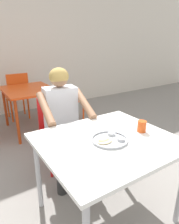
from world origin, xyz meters
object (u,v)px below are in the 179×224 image
(diner_foreground, at_px, (63,115))
(table_background_red, at_px, (29,94))
(thali_tray, at_px, (110,139))
(chair_red_right, at_px, (66,97))
(chair_foreground, at_px, (58,127))
(drinking_cup, at_px, (142,126))
(table_foreground, at_px, (108,148))
(chair_red_far, at_px, (17,93))

(diner_foreground, xyz_separation_m, table_background_red, (0.06, 1.38, -0.09))
(thali_tray, distance_m, chair_red_right, 2.27)
(thali_tray, xyz_separation_m, chair_red_right, (0.71, 2.13, -0.28))
(chair_foreground, height_order, diner_foreground, diner_foreground)
(drinking_cup, bearing_deg, chair_foreground, 107.96)
(table_foreground, xyz_separation_m, chair_red_far, (-0.01, 2.71, -0.15))
(chair_foreground, bearing_deg, drinking_cup, -72.04)
(table_foreground, height_order, chair_red_right, chair_red_right)
(chair_foreground, relative_size, diner_foreground, 0.70)
(chair_red_far, bearing_deg, table_background_red, -85.85)
(thali_tray, bearing_deg, chair_red_right, 71.70)
(table_foreground, xyz_separation_m, chair_foreground, (-0.00, 0.95, -0.17))
(table_foreground, bearing_deg, chair_red_far, 90.21)
(table_background_red, distance_m, chair_red_far, 0.61)
(chair_foreground, distance_m, table_background_red, 1.17)
(table_foreground, distance_m, chair_red_far, 2.72)
(thali_tray, distance_m, diner_foreground, 0.76)
(thali_tray, xyz_separation_m, table_background_red, (0.03, 2.14, -0.12))
(thali_tray, xyz_separation_m, chair_foreground, (-0.00, 0.97, -0.26))
(table_foreground, height_order, chair_foreground, chair_foreground)
(drinking_cup, height_order, chair_red_right, drinking_cup)
(drinking_cup, distance_m, chair_red_right, 2.21)
(table_foreground, relative_size, drinking_cup, 10.80)
(chair_red_far, bearing_deg, chair_red_right, -40.04)
(thali_tray, height_order, chair_red_right, chair_red_right)
(diner_foreground, distance_m, chair_red_far, 1.99)
(table_foreground, bearing_deg, diner_foreground, 91.74)
(drinking_cup, distance_m, table_background_red, 2.18)
(thali_tray, bearing_deg, table_foreground, 91.57)
(thali_tray, height_order, diner_foreground, diner_foreground)
(drinking_cup, relative_size, table_background_red, 0.10)
(chair_red_far, bearing_deg, thali_tray, -89.77)
(table_foreground, bearing_deg, chair_red_right, 71.49)
(thali_tray, bearing_deg, drinking_cup, -3.61)
(thali_tray, height_order, chair_foreground, chair_foreground)
(thali_tray, xyz_separation_m, chair_red_far, (-0.01, 2.74, -0.23))
(table_background_red, bearing_deg, table_foreground, -90.91)
(chair_red_right, bearing_deg, chair_red_far, 139.96)
(table_foreground, distance_m, drinking_cup, 0.35)
(diner_foreground, bearing_deg, table_foreground, -88.26)
(chair_red_right, bearing_deg, table_foreground, -108.51)
(thali_tray, bearing_deg, chair_foreground, 90.09)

